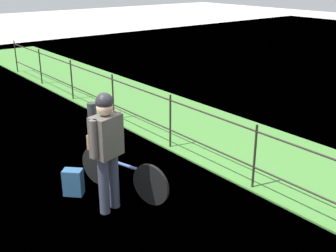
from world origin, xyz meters
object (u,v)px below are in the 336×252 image
object	(u,v)px
backpack_on_paving	(73,182)
terrier_dog	(102,131)
bicycle_main	(122,173)
wooden_crate	(102,142)
mooring_bollard	(92,114)
cyclist_person	(107,143)

from	to	relation	value
backpack_on_paving	terrier_dog	bearing A→B (deg)	37.60
bicycle_main	wooden_crate	size ratio (longest dim) A/B	4.67
bicycle_main	mooring_bollard	xyz separation A→B (m)	(-2.94, 1.12, -0.09)
backpack_on_paving	mooring_bollard	size ratio (longest dim) A/B	0.83
terrier_dog	mooring_bollard	distance (m)	2.95
bicycle_main	terrier_dog	distance (m)	0.69
terrier_dog	cyclist_person	distance (m)	0.70
mooring_bollard	backpack_on_paving	bearing A→B (deg)	-33.97
bicycle_main	cyclist_person	world-z (taller)	cyclist_person
cyclist_person	backpack_on_paving	size ratio (longest dim) A/B	4.21
wooden_crate	backpack_on_paving	size ratio (longest dim) A/B	0.86
wooden_crate	cyclist_person	world-z (taller)	cyclist_person
wooden_crate	terrier_dog	xyz separation A→B (m)	(0.02, 0.01, 0.19)
mooring_bollard	cyclist_person	bearing A→B (deg)	-24.99
terrier_dog	mooring_bollard	world-z (taller)	terrier_dog
backpack_on_paving	bicycle_main	bearing A→B (deg)	10.51
wooden_crate	terrier_dog	bearing A→B (deg)	15.76
cyclist_person	mooring_bollard	xyz separation A→B (m)	(-3.23, 1.50, -0.76)
wooden_crate	mooring_bollard	distance (m)	2.89
bicycle_main	mooring_bollard	bearing A→B (deg)	159.18
terrier_dog	mooring_bollard	xyz separation A→B (m)	(-2.60, 1.21, -0.68)
cyclist_person	mooring_bollard	size ratio (longest dim) A/B	3.50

